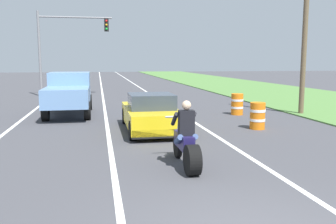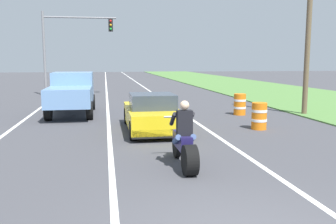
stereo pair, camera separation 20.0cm
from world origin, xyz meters
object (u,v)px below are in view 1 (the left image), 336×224
object	(u,v)px
motorcycle_with_rider	(186,143)
pickup_truck_left_lane_light_blue	(69,92)
construction_barrel_mid	(237,104)
construction_barrel_nearest	(258,116)
traffic_light_mast_near	(63,40)
sports_car_yellow	(151,114)

from	to	relation	value
motorcycle_with_rider	pickup_truck_left_lane_light_blue	bearing A→B (deg)	109.86
motorcycle_with_rider	pickup_truck_left_lane_light_blue	size ratio (longest dim) A/B	0.46
motorcycle_with_rider	construction_barrel_mid	world-z (taller)	motorcycle_with_rider
construction_barrel_nearest	pickup_truck_left_lane_light_blue	bearing A→B (deg)	145.15
construction_barrel_nearest	construction_barrel_mid	bearing A→B (deg)	80.39
construction_barrel_nearest	traffic_light_mast_near	bearing A→B (deg)	119.14
motorcycle_with_rider	construction_barrel_mid	size ratio (longest dim) A/B	2.21
traffic_light_mast_near	sports_car_yellow	bearing A→B (deg)	-73.53
sports_car_yellow	construction_barrel_nearest	xyz separation A→B (m)	(3.98, -0.40, -0.13)
sports_car_yellow	traffic_light_mast_near	xyz separation A→B (m)	(-4.24, 14.34, 3.41)
pickup_truck_left_lane_light_blue	construction_barrel_mid	world-z (taller)	pickup_truck_left_lane_light_blue
motorcycle_with_rider	pickup_truck_left_lane_light_blue	world-z (taller)	pickup_truck_left_lane_light_blue
motorcycle_with_rider	traffic_light_mast_near	world-z (taller)	traffic_light_mast_near
construction_barrel_mid	construction_barrel_nearest	bearing A→B (deg)	-99.61
traffic_light_mast_near	pickup_truck_left_lane_light_blue	bearing A→B (deg)	-84.02
sports_car_yellow	construction_barrel_mid	bearing A→B (deg)	34.96
sports_car_yellow	motorcycle_with_rider	bearing A→B (deg)	-87.97
motorcycle_with_rider	traffic_light_mast_near	xyz separation A→B (m)	(-4.41, 19.11, 3.44)
sports_car_yellow	pickup_truck_left_lane_light_blue	bearing A→B (deg)	124.93
motorcycle_with_rider	construction_barrel_nearest	size ratio (longest dim) A/B	2.21
traffic_light_mast_near	construction_barrel_nearest	world-z (taller)	traffic_light_mast_near
motorcycle_with_rider	sports_car_yellow	bearing A→B (deg)	92.03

